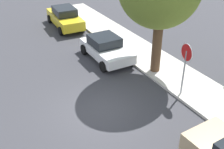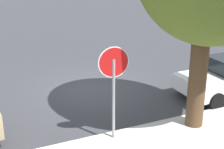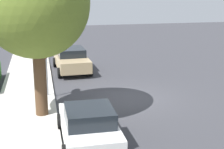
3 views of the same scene
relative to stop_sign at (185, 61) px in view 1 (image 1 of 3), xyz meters
name	(u,v)px [view 1 (image 1 of 3)]	position (x,y,z in m)	size (l,w,h in m)	color
ground_plane	(100,110)	(-0.87, -4.01, -1.93)	(60.00, 60.00, 0.00)	#38383D
sidewalk_curb	(184,81)	(-0.87, 1.01, -1.86)	(32.00, 2.66, 0.14)	beige
stop_sign	(185,61)	(0.00, 0.00, 0.00)	(0.84, 0.13, 2.78)	gray
parked_car_white	(106,48)	(-5.38, -1.27, -1.22)	(3.89, 2.05, 1.41)	white
parked_car_yellow	(65,17)	(-11.86, -1.42, -1.15)	(4.53, 2.11, 1.57)	yellow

